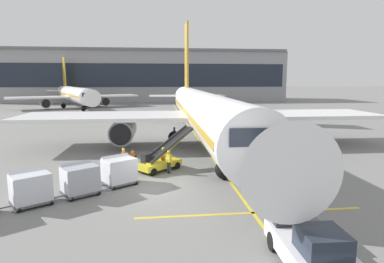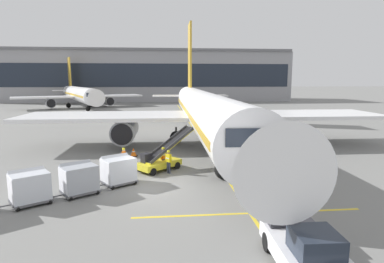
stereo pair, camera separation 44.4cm
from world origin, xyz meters
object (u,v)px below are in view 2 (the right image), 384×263
object	(u,v)px
safety_cone_wingtip	(133,152)
baggage_cart_third	(30,186)
baggage_cart_lead	(118,170)
ground_crew_marshaller	(163,157)
pushback_tug	(306,249)
ground_crew_by_loader	(169,160)
distant_airplane	(80,95)
ground_crew_by_carts	(124,157)
ground_crew_wingwalker	(115,168)
parked_airplane	(204,111)
baggage_cart_second	(79,178)
belt_loader	(161,158)
safety_cone_engine_keepout	(123,154)

from	to	relation	value
safety_cone_wingtip	baggage_cart_third	bearing A→B (deg)	-113.65
baggage_cart_lead	ground_crew_marshaller	bearing A→B (deg)	48.22
baggage_cart_third	pushback_tug	xyz separation A→B (m)	(12.37, -7.61, -0.17)
ground_crew_by_loader	distant_airplane	bearing A→B (deg)	109.04
baggage_cart_third	ground_crew_by_loader	world-z (taller)	baggage_cart_third
baggage_cart_lead	safety_cone_wingtip	distance (m)	7.93
ground_crew_by_carts	distant_airplane	world-z (taller)	distant_airplane
pushback_tug	ground_crew_marshaller	bearing A→B (deg)	109.62
baggage_cart_lead	ground_crew_marshaller	xyz separation A→B (m)	(2.97, 3.33, -0.00)
baggage_cart_lead	ground_crew_by_loader	world-z (taller)	baggage_cart_lead
baggage_cart_third	ground_crew_wingwalker	bearing A→B (deg)	39.78
parked_airplane	ground_crew_by_loader	world-z (taller)	parked_airplane
ground_crew_by_loader	parked_airplane	bearing A→B (deg)	68.87
ground_crew_by_carts	safety_cone_wingtip	size ratio (longest dim) A/B	2.27
baggage_cart_third	safety_cone_wingtip	size ratio (longest dim) A/B	3.53
baggage_cart_second	ground_crew_by_carts	xyz separation A→B (m)	(2.09, 5.11, -0.00)
baggage_cart_lead	ground_crew_by_loader	xyz separation A→B (m)	(3.35, 2.25, -0.00)
belt_loader	safety_cone_wingtip	bearing A→B (deg)	118.12
pushback_tug	safety_cone_engine_keepout	size ratio (longest dim) A/B	6.31
ground_crew_by_loader	ground_crew_by_carts	distance (m)	3.57
baggage_cart_second	ground_crew_marshaller	size ratio (longest dim) A/B	1.55
ground_crew_wingwalker	distant_airplane	bearing A→B (deg)	105.36
parked_airplane	baggage_cart_second	world-z (taller)	parked_airplane
distant_airplane	safety_cone_engine_keepout	bearing A→B (deg)	-73.01
belt_loader	safety_cone_engine_keepout	xyz separation A→B (m)	(-3.31, 3.98, -0.54)
belt_loader	ground_crew_by_carts	world-z (taller)	belt_loader
pushback_tug	distant_airplane	bearing A→B (deg)	109.15
ground_crew_marshaller	safety_cone_wingtip	bearing A→B (deg)	120.04
baggage_cart_third	distant_airplane	size ratio (longest dim) A/B	0.07
parked_airplane	pushback_tug	size ratio (longest dim) A/B	10.56
safety_cone_engine_keepout	safety_cone_wingtip	xyz separation A→B (m)	(0.83, 0.64, 0.03)
belt_loader	baggage_cart_second	distance (m)	6.97
parked_airplane	belt_loader	distance (m)	10.56
ground_crew_by_loader	ground_crew_marshaller	xyz separation A→B (m)	(-0.37, 1.08, 0.00)
ground_crew_wingwalker	baggage_cart_lead	bearing A→B (deg)	-58.03
safety_cone_wingtip	parked_airplane	bearing A→B (deg)	33.10
baggage_cart_third	ground_crew_wingwalker	size ratio (longest dim) A/B	1.55
ground_crew_by_loader	distant_airplane	size ratio (longest dim) A/B	0.05
baggage_cart_second	ground_crew_wingwalker	size ratio (longest dim) A/B	1.55
baggage_cart_third	ground_crew_marshaller	distance (m)	9.73
baggage_cart_third	distant_airplane	world-z (taller)	distant_airplane
baggage_cart_lead	baggage_cart_third	world-z (taller)	same
baggage_cart_second	ground_crew_by_loader	size ratio (longest dim) A/B	1.55
parked_airplane	pushback_tug	xyz separation A→B (m)	(0.65, -23.03, -2.79)
baggage_cart_lead	ground_crew_by_carts	xyz separation A→B (m)	(-0.02, 3.44, -0.00)
ground_crew_by_loader	ground_crew_by_carts	xyz separation A→B (m)	(-3.36, 1.19, 0.00)
belt_loader	ground_crew_by_carts	xyz separation A→B (m)	(-2.82, 0.17, 0.12)
belt_loader	safety_cone_wingtip	distance (m)	5.27
baggage_cart_third	ground_crew_marshaller	bearing A→B (deg)	40.41
baggage_cart_second	ground_crew_by_carts	size ratio (longest dim) A/B	1.55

